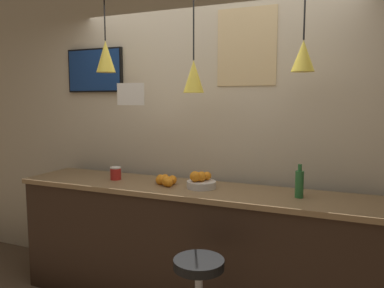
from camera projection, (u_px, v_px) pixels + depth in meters
name	position (u px, v px, depth m)	size (l,w,h in m)	color
back_wall	(210.00, 128.00, 3.32)	(8.00, 0.06, 2.90)	beige
service_counter	(192.00, 247.00, 3.06)	(3.04, 0.60, 1.00)	black
fruit_bowl	(201.00, 181.00, 2.97)	(0.23, 0.23, 0.14)	beige
orange_pile	(165.00, 180.00, 3.09)	(0.20, 0.22, 0.08)	orange
juice_bottle	(299.00, 184.00, 2.67)	(0.06, 0.06, 0.24)	#286B33
spread_jar	(116.00, 173.00, 3.29)	(0.10, 0.10, 0.11)	red
pendant_lamp_left	(106.00, 56.00, 3.23)	(0.17, 0.17, 0.86)	black
pendant_lamp_middle	(194.00, 76.00, 2.93)	(0.17, 0.17, 1.05)	black
pendant_lamp_right	(303.00, 55.00, 2.59)	(0.16, 0.16, 0.91)	black
mounted_tv	(95.00, 70.00, 3.67)	(0.63, 0.04, 0.42)	black
hanging_menu_board	(131.00, 94.00, 2.88)	(0.24, 0.01, 0.17)	white
wall_poster	(246.00, 47.00, 3.08)	(0.50, 0.01, 0.63)	#DBBC84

